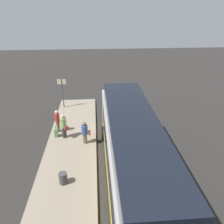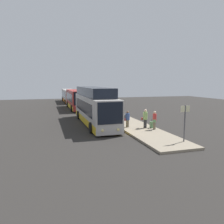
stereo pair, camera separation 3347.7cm
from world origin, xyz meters
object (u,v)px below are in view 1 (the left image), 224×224
Objects in this scene: bus_lead at (131,154)px; trash_bin at (63,178)px; suitcase at (56,133)px; passenger_boarding at (58,120)px; sign_post at (62,90)px; passenger_waiting at (85,132)px; passenger_with_bags at (64,125)px.

bus_lead reaches higher than trash_bin.
suitcase is 1.32× the size of trash_bin.
suitcase is at bearing 45.05° from bus_lead.
sign_post is (4.42, 0.13, 0.78)m from passenger_boarding.
sign_post is at bearing 25.76° from bus_lead.
suitcase is at bearing -179.17° from sign_post.
suitcase is at bearing -63.26° from passenger_boarding.
sign_post is at bearing 0.83° from suitcase.
sign_post reaches higher than passenger_waiting.
passenger_with_bags is 0.92m from suitcase.
trash_bin is at bearing -19.75° from passenger_waiting.
passenger_with_bags is at bearing -26.70° from passenger_boarding.
passenger_boarding is at bearing -4.58° from suitcase.
trash_bin is (-5.44, -1.01, -0.63)m from passenger_boarding.
bus_lead is at bearing -18.09° from passenger_boarding.
passenger_with_bags reaches higher than passenger_waiting.
trash_bin is (-9.87, -1.14, -1.41)m from sign_post.
passenger_waiting is 6.58m from sign_post.
sign_post is (6.14, 2.19, 0.88)m from passenger_waiting.
bus_lead reaches higher than sign_post.
trash_bin is (-4.57, -0.46, -0.66)m from passenger_with_bags.
passenger_waiting is at bearing 34.78° from bus_lead.
passenger_boarding is at bearing 10.47° from trash_bin.
sign_post is (5.30, 0.68, 0.76)m from passenger_with_bags.
passenger_boarding is 4.49m from sign_post.
passenger_waiting is 1.89× the size of suitcase.
passenger_waiting is (-1.71, -2.06, -0.10)m from passenger_boarding.
bus_lead is 4.56× the size of sign_post.
passenger_waiting is (3.64, 2.53, -0.77)m from bus_lead.
sign_post reaches higher than trash_bin.
suitcase is (-0.72, 0.06, -0.64)m from passenger_boarding.
passenger_boarding reaches higher than trash_bin.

